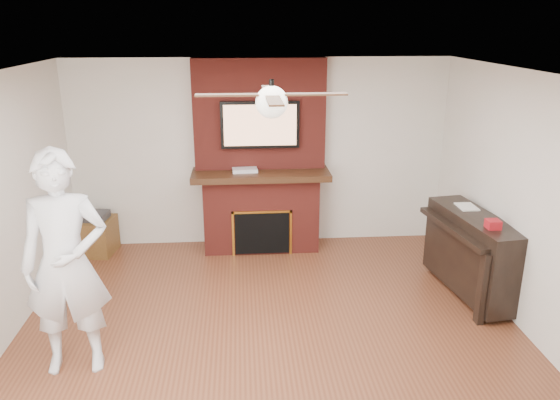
{
  "coord_description": "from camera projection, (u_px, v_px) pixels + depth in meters",
  "views": [
    {
      "loc": [
        -0.26,
        -4.37,
        2.94
      ],
      "look_at": [
        0.13,
        0.9,
        1.2
      ],
      "focal_mm": 35.0,
      "sensor_mm": 36.0,
      "label": 1
    }
  ],
  "objects": [
    {
      "name": "room_shell",
      "position": [
        272.0,
        227.0,
        4.68
      ],
      "size": [
        5.36,
        5.86,
        2.86
      ],
      "color": "#592D1A",
      "rests_on": "ground"
    },
    {
      "name": "fireplace",
      "position": [
        261.0,
        176.0,
        7.17
      ],
      "size": [
        1.78,
        0.64,
        2.5
      ],
      "color": "maroon",
      "rests_on": "ground"
    },
    {
      "name": "tv",
      "position": [
        260.0,
        125.0,
        6.92
      ],
      "size": [
        1.0,
        0.08,
        0.6
      ],
      "color": "black",
      "rests_on": "fireplace"
    },
    {
      "name": "ceiling_fan",
      "position": [
        272.0,
        101.0,
        4.34
      ],
      "size": [
        1.21,
        1.21,
        0.31
      ],
      "color": "black",
      "rests_on": "room_shell"
    },
    {
      "name": "person",
      "position": [
        66.0,
        264.0,
        4.58
      ],
      "size": [
        0.77,
        0.55,
        1.98
      ],
      "primitive_type": "imported",
      "rotation": [
        0.0,
        0.0,
        0.1
      ],
      "color": "silver",
      "rests_on": "ground"
    },
    {
      "name": "side_table",
      "position": [
        95.0,
        234.0,
        7.19
      ],
      "size": [
        0.55,
        0.55,
        0.57
      ],
      "rotation": [
        0.0,
        0.0,
        -0.14
      ],
      "color": "brown",
      "rests_on": "ground"
    },
    {
      "name": "piano",
      "position": [
        472.0,
        252.0,
        6.03
      ],
      "size": [
        0.71,
        1.47,
        1.02
      ],
      "rotation": [
        0.0,
        0.0,
        0.14
      ],
      "color": "black",
      "rests_on": "ground"
    },
    {
      "name": "cable_box",
      "position": [
        245.0,
        170.0,
        7.03
      ],
      "size": [
        0.33,
        0.2,
        0.05
      ],
      "primitive_type": "cube",
      "rotation": [
        0.0,
        0.0,
        0.07
      ],
      "color": "silver",
      "rests_on": "fireplace"
    },
    {
      "name": "candle_orange",
      "position": [
        254.0,
        248.0,
        7.25
      ],
      "size": [
        0.07,
        0.07,
        0.13
      ],
      "primitive_type": "cylinder",
      "color": "#CA4217",
      "rests_on": "ground"
    },
    {
      "name": "candle_green",
      "position": [
        256.0,
        249.0,
        7.24
      ],
      "size": [
        0.07,
        0.07,
        0.09
      ],
      "primitive_type": "cylinder",
      "color": "#44752F",
      "rests_on": "ground"
    },
    {
      "name": "candle_cream",
      "position": [
        272.0,
        247.0,
        7.32
      ],
      "size": [
        0.08,
        0.08,
        0.1
      ],
      "primitive_type": "cylinder",
      "color": "beige",
      "rests_on": "ground"
    },
    {
      "name": "candle_blue",
      "position": [
        282.0,
        250.0,
        7.26
      ],
      "size": [
        0.07,
        0.07,
        0.07
      ],
      "primitive_type": "cylinder",
      "color": "#3763A6",
      "rests_on": "ground"
    }
  ]
}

